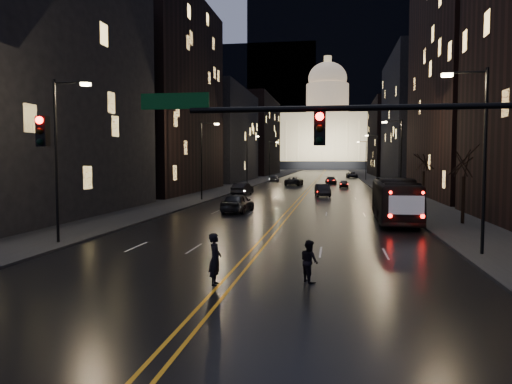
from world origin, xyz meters
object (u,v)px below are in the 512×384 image
at_px(receding_car_a, 323,190).
at_px(oncoming_car_b, 243,189).
at_px(traffic_signal, 403,145).
at_px(pedestrian_a, 215,259).
at_px(bus, 395,200).
at_px(pedestrian_b, 309,261).
at_px(oncoming_car_a, 238,203).

bearing_deg(receding_car_a, oncoming_car_b, 168.65).
height_order(traffic_signal, pedestrian_a, traffic_signal).
bearing_deg(bus, pedestrian_b, -104.23).
distance_m(oncoming_car_a, oncoming_car_b, 21.82).
xyz_separation_m(bus, oncoming_car_a, (-12.97, 4.55, -0.79)).
relative_size(traffic_signal, oncoming_car_b, 3.47).
bearing_deg(receding_car_a, bus, -84.10).
height_order(oncoming_car_a, oncoming_car_b, oncoming_car_a).
relative_size(traffic_signal, pedestrian_a, 8.84).
height_order(oncoming_car_b, receding_car_a, oncoming_car_b).
xyz_separation_m(oncoming_car_b, receding_car_a, (10.53, -0.72, -0.03)).
distance_m(receding_car_a, pedestrian_b, 45.10).
distance_m(oncoming_car_a, pedestrian_a, 25.62).
relative_size(traffic_signal, receding_car_a, 3.60).
bearing_deg(oncoming_car_a, oncoming_car_b, -74.50).
bearing_deg(pedestrian_b, traffic_signal, -174.52).
bearing_deg(receding_car_a, pedestrian_a, -101.02).
bearing_deg(bus, pedestrian_a, -111.98).
bearing_deg(pedestrian_a, pedestrian_b, -76.80).
xyz_separation_m(receding_car_a, pedestrian_a, (-2.91, -46.11, 0.19)).
bearing_deg(bus, oncoming_car_b, 123.61).
bearing_deg(bus, oncoming_car_a, 161.93).
distance_m(bus, pedestrian_b, 20.50).
distance_m(receding_car_a, pedestrian_a, 46.20).
xyz_separation_m(bus, oncoming_car_b, (-16.53, 26.08, -0.82)).
xyz_separation_m(oncoming_car_b, pedestrian_a, (7.62, -46.83, 0.16)).
relative_size(traffic_signal, oncoming_car_a, 3.44).
height_order(traffic_signal, pedestrian_b, traffic_signal).
xyz_separation_m(oncoming_car_a, receding_car_a, (6.97, 20.81, -0.06)).
bearing_deg(oncoming_car_b, bus, 128.67).
height_order(traffic_signal, oncoming_car_b, traffic_signal).
bearing_deg(traffic_signal, receding_car_a, 93.99).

